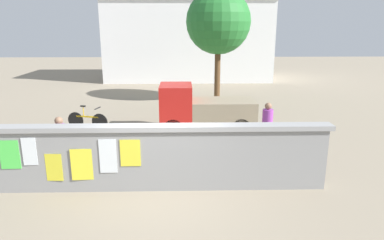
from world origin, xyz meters
TOP-DOWN VIEW (x-y plane):
  - ground at (0.00, 8.00)m, footprint 60.00×60.00m
  - poster_wall at (-0.01, -0.00)m, footprint 8.34×0.42m
  - auto_rickshaw_truck at (1.24, 4.84)m, footprint 3.60×1.51m
  - motorcycle at (-1.95, 2.69)m, footprint 1.88×0.64m
  - bicycle_near at (1.85, 1.20)m, footprint 1.66×0.60m
  - bicycle_far at (-3.27, 5.32)m, footprint 1.66×0.57m
  - person_walking at (3.24, 2.67)m, footprint 0.47×0.47m
  - person_bystander at (-2.84, 1.06)m, footprint 0.39×0.39m
  - tree_roadside at (2.37, 10.50)m, footprint 3.34×3.34m
  - building_background at (0.92, 19.03)m, footprint 12.35×5.57m

SIDE VIEW (x-z plane):
  - ground at x=0.00m, z-range 0.00..0.00m
  - bicycle_near at x=1.85m, z-range -0.11..0.84m
  - bicycle_far at x=-3.27m, z-range -0.11..0.84m
  - motorcycle at x=-1.95m, z-range 0.03..0.90m
  - poster_wall at x=-0.01m, z-range 0.02..1.69m
  - auto_rickshaw_truck at x=1.24m, z-range -0.02..1.83m
  - person_walking at x=3.24m, z-range 0.18..1.80m
  - person_bystander at x=-2.84m, z-range 0.18..1.80m
  - building_background at x=0.92m, z-range 0.02..6.25m
  - tree_roadside at x=2.37m, z-range 1.23..7.09m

